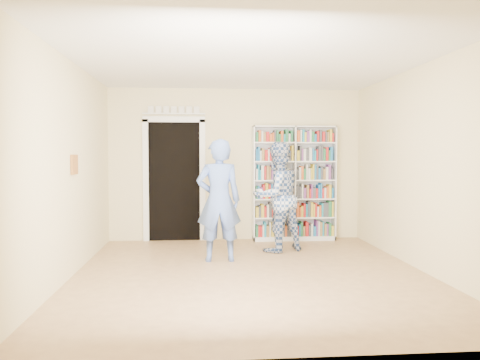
# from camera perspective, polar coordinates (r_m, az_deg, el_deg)

# --- Properties ---
(floor) EXTENTS (5.00, 5.00, 0.00)m
(floor) POSITION_cam_1_polar(r_m,az_deg,el_deg) (6.10, 1.35, -11.37)
(floor) COLOR #936C47
(floor) RESTS_ON ground
(ceiling) EXTENTS (5.00, 5.00, 0.00)m
(ceiling) POSITION_cam_1_polar(r_m,az_deg,el_deg) (6.02, 1.39, 14.37)
(ceiling) COLOR white
(ceiling) RESTS_ON wall_back
(wall_back) EXTENTS (4.50, 0.00, 4.50)m
(wall_back) POSITION_cam_1_polar(r_m,az_deg,el_deg) (8.40, -0.49, 1.89)
(wall_back) COLOR beige
(wall_back) RESTS_ON floor
(wall_left) EXTENTS (0.00, 5.00, 5.00)m
(wall_left) POSITION_cam_1_polar(r_m,az_deg,el_deg) (6.09, -20.19, 1.29)
(wall_left) COLOR beige
(wall_left) RESTS_ON floor
(wall_right) EXTENTS (0.00, 5.00, 5.00)m
(wall_right) POSITION_cam_1_polar(r_m,az_deg,el_deg) (6.55, 21.35, 1.37)
(wall_right) COLOR beige
(wall_right) RESTS_ON floor
(bookshelf) EXTENTS (1.48, 0.28, 2.03)m
(bookshelf) POSITION_cam_1_polar(r_m,az_deg,el_deg) (8.40, 6.60, -0.33)
(bookshelf) COLOR white
(bookshelf) RESTS_ON floor
(doorway) EXTENTS (1.10, 0.08, 2.43)m
(doorway) POSITION_cam_1_polar(r_m,az_deg,el_deg) (8.37, -8.01, 0.69)
(doorway) COLOR black
(doorway) RESTS_ON floor
(wall_art) EXTENTS (0.03, 0.25, 0.25)m
(wall_art) POSITION_cam_1_polar(r_m,az_deg,el_deg) (6.27, -19.54, 1.80)
(wall_art) COLOR maroon
(wall_art) RESTS_ON wall_left
(man_blue) EXTENTS (0.65, 0.44, 1.75)m
(man_blue) POSITION_cam_1_polar(r_m,az_deg,el_deg) (6.68, -2.60, -2.49)
(man_blue) COLOR #5775C1
(man_blue) RESTS_ON floor
(man_plaid) EXTENTS (1.03, 0.95, 1.72)m
(man_plaid) POSITION_cam_1_polar(r_m,az_deg,el_deg) (7.39, 4.55, -2.07)
(man_plaid) COLOR navy
(man_plaid) RESTS_ON floor
(paper_sheet) EXTENTS (0.21, 0.09, 0.32)m
(paper_sheet) POSITION_cam_1_polar(r_m,az_deg,el_deg) (7.20, 5.39, -0.46)
(paper_sheet) COLOR white
(paper_sheet) RESTS_ON man_plaid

